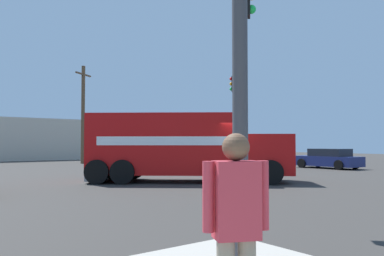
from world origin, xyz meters
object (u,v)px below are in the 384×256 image
at_px(traffic_light_primary, 242,3).
at_px(pedestrian_near_corner, 236,224).
at_px(sedan_navy, 328,159).
at_px(palm_tree_far, 217,127).
at_px(traffic_light_secondary, 236,106).
at_px(utility_pole, 83,113).
at_px(delivery_truck, 182,146).
at_px(vending_machine_red, 234,150).

height_order(traffic_light_primary, pedestrian_near_corner, traffic_light_primary).
distance_m(traffic_light_primary, sedan_navy, 22.02).
bearing_deg(palm_tree_far, pedestrian_near_corner, -131.21).
relative_size(traffic_light_primary, traffic_light_secondary, 0.96).
bearing_deg(palm_tree_far, traffic_light_primary, -130.67).
bearing_deg(utility_pole, palm_tree_far, -18.13).
relative_size(delivery_truck, pedestrian_near_corner, 5.11).
bearing_deg(palm_tree_far, utility_pole, 161.87).
bearing_deg(traffic_light_secondary, traffic_light_primary, -133.80).
height_order(vending_machine_red, utility_pole, utility_pole).
height_order(sedan_navy, pedestrian_near_corner, pedestrian_near_corner).
bearing_deg(pedestrian_near_corner, utility_pole, 69.71).
distance_m(sedan_navy, pedestrian_near_corner, 25.04).
bearing_deg(traffic_light_primary, delivery_truck, 58.72).
height_order(traffic_light_secondary, utility_pole, utility_pole).
bearing_deg(delivery_truck, pedestrian_near_corner, -124.73).
bearing_deg(delivery_truck, traffic_light_secondary, 32.36).
xyz_separation_m(traffic_light_primary, sedan_navy, (18.89, 10.81, -3.33)).
bearing_deg(traffic_light_secondary, pedestrian_near_corner, -134.12).
relative_size(traffic_light_primary, utility_pole, 0.72).
height_order(palm_tree_far, utility_pole, utility_pole).
relative_size(delivery_truck, utility_pole, 1.01).
height_order(delivery_truck, pedestrian_near_corner, delivery_truck).
relative_size(pedestrian_near_corner, utility_pole, 0.20).
bearing_deg(traffic_light_primary, vending_machine_red, 46.38).
distance_m(palm_tree_far, utility_pole, 12.11).
distance_m(pedestrian_near_corner, palm_tree_far, 33.85).
xyz_separation_m(traffic_light_primary, pedestrian_near_corner, (-2.42, -2.33, -2.92)).
bearing_deg(sedan_navy, pedestrian_near_corner, -148.32).
relative_size(delivery_truck, sedan_navy, 1.88).
bearing_deg(vending_machine_red, delivery_truck, -141.62).
xyz_separation_m(delivery_truck, traffic_light_secondary, (8.38, 5.31, 2.64)).
distance_m(traffic_light_primary, palm_tree_far, 30.45).
bearing_deg(palm_tree_far, vending_machine_red, -106.42).
bearing_deg(traffic_light_primary, palm_tree_far, 49.33).
distance_m(vending_machine_red, utility_pole, 13.02).
xyz_separation_m(traffic_light_secondary, vending_machine_red, (4.80, 5.13, -3.11)).
relative_size(delivery_truck, traffic_light_primary, 1.41).
bearing_deg(traffic_light_secondary, delivery_truck, -147.64).
distance_m(sedan_navy, vending_machine_red, 9.00).
relative_size(traffic_light_secondary, sedan_navy, 1.40).
bearing_deg(vending_machine_red, pedestrian_near_corner, -133.88).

